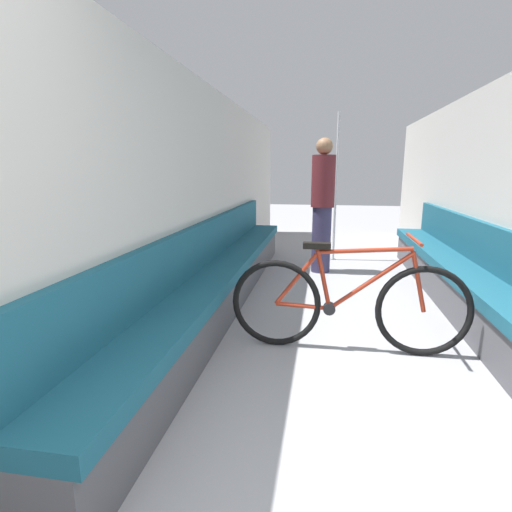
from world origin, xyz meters
TOP-DOWN VIEW (x-y plane):
  - wall_left at (-1.39, 3.26)m, footprint 0.10×9.73m
  - bench_seat_row_left at (-1.16, 3.25)m, footprint 0.42×5.35m
  - bench_seat_row_right at (1.16, 3.25)m, footprint 0.42×5.35m
  - bicycle at (0.01, 2.46)m, footprint 1.74×0.46m
  - grab_pole_near at (-0.03, 5.58)m, footprint 0.08×0.08m
  - passenger_standing at (-0.21, 4.83)m, footprint 0.30×0.30m

SIDE VIEW (x-z plane):
  - bench_seat_row_left at x=-1.16m, z-range -0.13..0.72m
  - bench_seat_row_right at x=1.16m, z-range -0.13..0.72m
  - bicycle at x=0.01m, z-range -0.07..0.80m
  - passenger_standing at x=-0.21m, z-range 0.03..1.75m
  - grab_pole_near at x=-0.03m, z-range -0.03..2.10m
  - wall_left at x=-1.39m, z-range 0.00..2.15m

